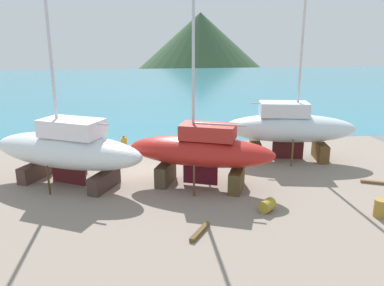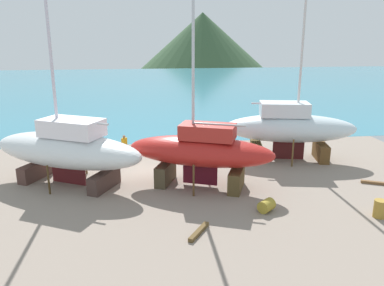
% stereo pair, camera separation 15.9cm
% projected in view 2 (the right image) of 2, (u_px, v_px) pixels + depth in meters
% --- Properties ---
extents(ground_plane, '(40.45, 40.45, 0.00)m').
position_uv_depth(ground_plane, '(151.00, 189.00, 23.06)').
color(ground_plane, gray).
extents(sea_water, '(143.54, 75.91, 0.01)m').
position_uv_depth(sea_water, '(143.00, 87.00, 68.95)').
color(sea_water, teal).
rests_on(sea_water, ground).
extents(headland_hill, '(80.07, 80.07, 34.82)m').
position_uv_depth(headland_hill, '(202.00, 58.00, 153.59)').
color(headland_hill, '#324F31').
rests_on(headland_hill, ground).
extents(sailboat_mid_port, '(10.49, 7.60, 17.95)m').
position_uv_depth(sailboat_mid_port, '(67.00, 149.00, 23.38)').
color(sailboat_mid_port, '#4D332D').
rests_on(sailboat_mid_port, ground).
extents(sailboat_large_starboard, '(9.29, 6.00, 13.01)m').
position_uv_depth(sailboat_large_starboard, '(201.00, 151.00, 22.99)').
color(sailboat_large_starboard, '#453B28').
rests_on(sailboat_large_starboard, ground).
extents(sailboat_small_center, '(9.93, 4.90, 14.52)m').
position_uv_depth(sailboat_small_center, '(289.00, 128.00, 28.08)').
color(sailboat_small_center, brown).
rests_on(sailboat_small_center, ground).
extents(worker, '(0.44, 0.50, 1.67)m').
position_uv_depth(worker, '(124.00, 145.00, 29.09)').
color(worker, orange).
rests_on(worker, ground).
extents(barrel_tipped_center, '(1.05, 1.03, 0.66)m').
position_uv_depth(barrel_tipped_center, '(266.00, 206.00, 20.08)').
color(barrel_tipped_center, olive).
rests_on(barrel_tipped_center, ground).
extents(barrel_blue_faded, '(0.80, 0.80, 0.92)m').
position_uv_depth(barrel_blue_faded, '(380.00, 209.00, 19.42)').
color(barrel_blue_faded, olive).
rests_on(barrel_blue_faded, ground).
extents(barrel_by_slipway, '(0.79, 0.79, 0.87)m').
position_uv_depth(barrel_by_slipway, '(183.00, 154.00, 28.51)').
color(barrel_by_slipway, brown).
rests_on(barrel_by_slipway, ground).
extents(timber_long_aft, '(1.45, 0.85, 0.16)m').
position_uv_depth(timber_long_aft, '(374.00, 183.00, 23.87)').
color(timber_long_aft, brown).
rests_on(timber_long_aft, ground).
extents(timber_short_skew, '(1.19, 1.65, 0.19)m').
position_uv_depth(timber_short_skew, '(199.00, 232.00, 17.90)').
color(timber_short_skew, brown).
rests_on(timber_short_skew, ground).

